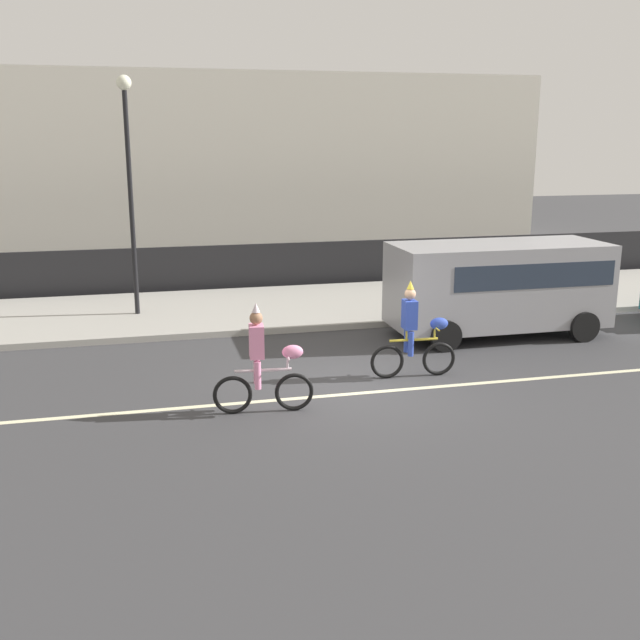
{
  "coord_description": "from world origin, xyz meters",
  "views": [
    {
      "loc": [
        -3.92,
        -12.95,
        4.61
      ],
      "look_at": [
        -0.46,
        1.2,
        1.0
      ],
      "focal_mm": 42.0,
      "sensor_mm": 36.0,
      "label": 1
    }
  ],
  "objects": [
    {
      "name": "ground_plane",
      "position": [
        0.0,
        0.0,
        0.0
      ],
      "size": [
        80.0,
        80.0,
        0.0
      ],
      "primitive_type": "plane",
      "color": "#38383A"
    },
    {
      "name": "road_centre_line",
      "position": [
        0.0,
        -0.5,
        0.0
      ],
      "size": [
        36.0,
        0.14,
        0.01
      ],
      "primitive_type": "cube",
      "color": "beige",
      "rests_on": "ground"
    },
    {
      "name": "sidewalk_curb",
      "position": [
        0.0,
        6.5,
        0.07
      ],
      "size": [
        60.0,
        5.0,
        0.15
      ],
      "primitive_type": "cube",
      "color": "#9E9B93",
      "rests_on": "ground"
    },
    {
      "name": "fence_line",
      "position": [
        0.0,
        9.4,
        0.7
      ],
      "size": [
        40.0,
        0.08,
        1.4
      ],
      "primitive_type": "cube",
      "color": "black",
      "rests_on": "ground"
    },
    {
      "name": "building_backdrop",
      "position": [
        -2.67,
        18.0,
        3.41
      ],
      "size": [
        28.0,
        8.0,
        6.82
      ],
      "primitive_type": "cube",
      "color": "beige",
      "rests_on": "ground"
    },
    {
      "name": "parade_cyclist_pink",
      "position": [
        -1.98,
        -1.02,
        0.84
      ],
      "size": [
        1.72,
        0.5,
        1.92
      ],
      "color": "black",
      "rests_on": "ground"
    },
    {
      "name": "parade_cyclist_cobalt",
      "position": [
        1.18,
        0.2,
        0.84
      ],
      "size": [
        1.72,
        0.5,
        1.92
      ],
      "color": "black",
      "rests_on": "ground"
    },
    {
      "name": "parked_van_grey",
      "position": [
        4.26,
        2.7,
        1.28
      ],
      "size": [
        5.0,
        2.22,
        2.18
      ],
      "color": "#99999E",
      "rests_on": "ground"
    },
    {
      "name": "street_lamp_post",
      "position": [
        -4.04,
        6.34,
        3.99
      ],
      "size": [
        0.36,
        0.36,
        5.86
      ],
      "color": "black",
      "rests_on": "sidewalk_curb"
    }
  ]
}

